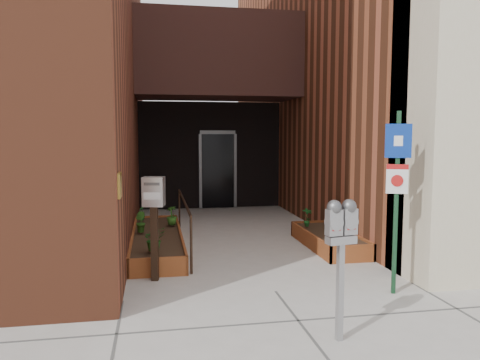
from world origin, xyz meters
TOP-DOWN VIEW (x-y plane):
  - ground at (0.00, 0.00)m, footprint 80.00×80.00m
  - architecture at (-0.18, 6.89)m, footprint 20.00×14.60m
  - planter_left at (-1.55, 2.70)m, footprint 0.90×3.60m
  - planter_right at (1.60, 2.20)m, footprint 0.80×2.20m
  - handrail at (-1.05, 2.65)m, footprint 0.04×3.34m
  - parking_meter at (0.26, -1.56)m, footprint 0.34×0.18m
  - sign_post at (1.52, -0.35)m, footprint 0.31×0.15m
  - payment_dropbox at (-1.59, 0.79)m, footprint 0.34×0.28m
  - shrub_left_a at (-1.59, 1.34)m, footprint 0.44×0.44m
  - shrub_left_b at (-1.85, 2.79)m, footprint 0.28×0.28m
  - shrub_left_c at (-1.25, 3.39)m, footprint 0.28×0.28m
  - shrub_left_d at (-1.84, 4.00)m, footprint 0.20×0.20m
  - shrub_right_a at (1.35, 1.30)m, footprint 0.26×0.26m
  - shrub_right_b at (1.35, 2.72)m, footprint 0.28×0.28m
  - shrub_right_c at (1.77, 2.40)m, footprint 0.34×0.34m

SIDE VIEW (x-z plane):
  - ground at x=0.00m, z-range 0.00..0.00m
  - planter_left at x=-1.55m, z-range -0.02..0.28m
  - planter_right at x=1.60m, z-range -0.02..0.28m
  - shrub_right_a at x=1.35m, z-range 0.30..0.63m
  - shrub_left_d at x=-1.84m, z-range 0.30..0.63m
  - shrub_right_c at x=1.77m, z-range 0.30..0.66m
  - shrub_left_a at x=-1.59m, z-range 0.30..0.67m
  - shrub_left_b at x=-1.85m, z-range 0.30..0.68m
  - shrub_right_b at x=1.35m, z-range 0.30..0.68m
  - shrub_left_c at x=-1.25m, z-range 0.30..0.68m
  - handrail at x=-1.05m, z-range 0.30..1.20m
  - payment_dropbox at x=-1.59m, z-range 0.33..1.84m
  - parking_meter at x=0.26m, z-range 0.40..1.86m
  - sign_post at x=1.52m, z-range 0.28..2.68m
  - architecture at x=-0.18m, z-range -0.02..9.98m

